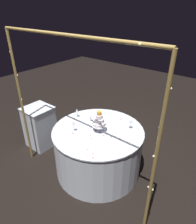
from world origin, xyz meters
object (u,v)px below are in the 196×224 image
(main_table, at_px, (98,150))
(wine_glass_0, at_px, (77,111))
(decorative_arch, at_px, (69,100))
(wine_glass_1, at_px, (74,124))
(cake_knife, at_px, (69,138))
(tiered_cake, at_px, (99,121))
(wine_glass_3, at_px, (97,115))
(wine_glass_2, at_px, (90,116))
(wine_glass_4, at_px, (130,121))
(side_table, at_px, (40,127))

(main_table, height_order, wine_glass_0, wine_glass_0)
(decorative_arch, xyz_separation_m, wine_glass_1, (0.26, -0.28, -0.56))
(cake_knife, bearing_deg, tiered_cake, -116.65)
(wine_glass_1, height_order, wine_glass_3, wine_glass_1)
(tiered_cake, height_order, wine_glass_0, tiered_cake)
(wine_glass_0, distance_m, wine_glass_3, 0.36)
(wine_glass_2, xyz_separation_m, wine_glass_4, (-0.61, -0.22, 0.02))
(wine_glass_2, relative_size, cake_knife, 0.55)
(side_table, relative_size, tiered_cake, 2.46)
(decorative_arch, height_order, wine_glass_1, decorative_arch)
(main_table, xyz_separation_m, tiered_cake, (-0.03, 0.01, 0.56))
(decorative_arch, relative_size, wine_glass_3, 14.86)
(wine_glass_3, distance_m, wine_glass_4, 0.56)
(wine_glass_2, bearing_deg, wine_glass_1, 89.33)
(wine_glass_0, bearing_deg, tiered_cake, 169.97)
(wine_glass_0, bearing_deg, main_table, 170.25)
(main_table, relative_size, cake_knife, 5.36)
(wine_glass_3, height_order, wine_glass_4, wine_glass_4)
(main_table, distance_m, cake_knife, 0.61)
(side_table, height_order, cake_knife, side_table)
(tiered_cake, bearing_deg, wine_glass_4, -133.59)
(main_table, distance_m, wine_glass_3, 0.57)
(wine_glass_3, bearing_deg, main_table, 132.44)
(decorative_arch, relative_size, wine_glass_1, 13.15)
(wine_glass_4, bearing_deg, main_table, 43.54)
(side_table, bearing_deg, wine_glass_2, -164.02)
(main_table, bearing_deg, side_table, 7.82)
(side_table, distance_m, wine_glass_1, 1.15)
(side_table, xyz_separation_m, wine_glass_2, (-1.04, -0.30, 0.48))
(decorative_arch, height_order, wine_glass_3, decorative_arch)
(side_table, relative_size, wine_glass_1, 4.65)
(side_table, bearing_deg, cake_knife, 167.46)
(decorative_arch, xyz_separation_m, wine_glass_4, (-0.36, -0.88, -0.56))
(tiered_cake, distance_m, wine_glass_4, 0.48)
(wine_glass_3, bearing_deg, wine_glass_2, 48.32)
(wine_glass_4, bearing_deg, wine_glass_1, 43.79)
(side_table, distance_m, cake_knife, 1.20)
(decorative_arch, relative_size, cake_knife, 8.82)
(wine_glass_1, bearing_deg, decorative_arch, 132.43)
(main_table, height_order, cake_knife, cake_knife)
(decorative_arch, bearing_deg, tiered_cake, -92.92)
(wine_glass_0, bearing_deg, side_table, 19.44)
(wine_glass_0, distance_m, cake_knife, 0.63)
(tiered_cake, distance_m, wine_glass_1, 0.38)
(wine_glass_2, xyz_separation_m, cake_knife, (-0.07, 0.54, -0.10))
(wine_glass_2, distance_m, wine_glass_3, 0.11)
(decorative_arch, xyz_separation_m, wine_glass_0, (0.53, -0.63, -0.59))
(tiered_cake, distance_m, wine_glass_3, 0.30)
(main_table, height_order, tiered_cake, tiered_cake)
(wine_glass_0, xyz_separation_m, cake_knife, (-0.35, 0.52, -0.10))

